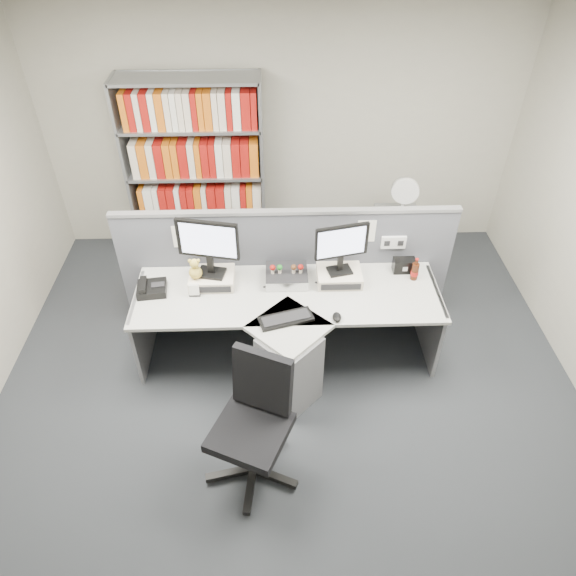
{
  "coord_description": "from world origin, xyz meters",
  "views": [
    {
      "loc": [
        -0.1,
        -2.59,
        3.63
      ],
      "look_at": [
        0.0,
        0.65,
        0.92
      ],
      "focal_mm": 32.97,
      "sensor_mm": 36.0,
      "label": 1
    }
  ],
  "objects_px": {
    "monitor_left": "(208,244)",
    "desk_fan": "(404,194)",
    "keyboard": "(286,319)",
    "filing_cabinet": "(396,246)",
    "mouse": "(337,317)",
    "speaker": "(404,265)",
    "office_chair": "(255,419)",
    "desktop_pc": "(287,276)",
    "monitor_right": "(342,245)",
    "cola_bottle": "(415,271)",
    "desk_calendar": "(194,290)",
    "desk": "(288,334)",
    "desk_phone": "(151,288)",
    "shelving_unit": "(197,176)"
  },
  "relations": [
    {
      "from": "shelving_unit",
      "to": "desk_fan",
      "type": "bearing_deg",
      "value": -12.08
    },
    {
      "from": "desk_phone",
      "to": "cola_bottle",
      "type": "bearing_deg",
      "value": 2.74
    },
    {
      "from": "desk_fan",
      "to": "office_chair",
      "type": "height_order",
      "value": "desk_fan"
    },
    {
      "from": "filing_cabinet",
      "to": "shelving_unit",
      "type": "bearing_deg",
      "value": 167.93
    },
    {
      "from": "monitor_right",
      "to": "office_chair",
      "type": "relative_size",
      "value": 0.45
    },
    {
      "from": "desk_fan",
      "to": "shelving_unit",
      "type": "bearing_deg",
      "value": 167.92
    },
    {
      "from": "mouse",
      "to": "desk_fan",
      "type": "distance_m",
      "value": 1.73
    },
    {
      "from": "filing_cabinet",
      "to": "desk_fan",
      "type": "bearing_deg",
      "value": -90.0
    },
    {
      "from": "mouse",
      "to": "office_chair",
      "type": "bearing_deg",
      "value": -128.25
    },
    {
      "from": "desk",
      "to": "filing_cabinet",
      "type": "xyz_separation_m",
      "value": [
        1.2,
        1.4,
        -0.11
      ]
    },
    {
      "from": "speaker",
      "to": "office_chair",
      "type": "relative_size",
      "value": 0.18
    },
    {
      "from": "monitor_left",
      "to": "keyboard",
      "type": "xyz_separation_m",
      "value": [
        0.62,
        -0.49,
        -0.4
      ]
    },
    {
      "from": "desk",
      "to": "monitor_left",
      "type": "height_order",
      "value": "monitor_left"
    },
    {
      "from": "monitor_right",
      "to": "office_chair",
      "type": "height_order",
      "value": "monitor_right"
    },
    {
      "from": "keyboard",
      "to": "cola_bottle",
      "type": "relative_size",
      "value": 2.13
    },
    {
      "from": "monitor_right",
      "to": "keyboard",
      "type": "bearing_deg",
      "value": -134.2
    },
    {
      "from": "desk",
      "to": "mouse",
      "type": "relative_size",
      "value": 22.99
    },
    {
      "from": "keyboard",
      "to": "filing_cabinet",
      "type": "bearing_deg",
      "value": 50.95
    },
    {
      "from": "monitor_left",
      "to": "cola_bottle",
      "type": "xyz_separation_m",
      "value": [
        1.76,
        0.0,
        -0.33
      ]
    },
    {
      "from": "monitor_right",
      "to": "cola_bottle",
      "type": "xyz_separation_m",
      "value": [
        0.66,
        0.0,
        -0.3
      ]
    },
    {
      "from": "mouse",
      "to": "filing_cabinet",
      "type": "relative_size",
      "value": 0.16
    },
    {
      "from": "desktop_pc",
      "to": "desk_phone",
      "type": "bearing_deg",
      "value": -174.05
    },
    {
      "from": "monitor_right",
      "to": "desktop_pc",
      "type": "relative_size",
      "value": 1.29
    },
    {
      "from": "monitor_left",
      "to": "office_chair",
      "type": "distance_m",
      "value": 1.49
    },
    {
      "from": "desktop_pc",
      "to": "speaker",
      "type": "distance_m",
      "value": 1.05
    },
    {
      "from": "filing_cabinet",
      "to": "office_chair",
      "type": "relative_size",
      "value": 0.67
    },
    {
      "from": "cola_bottle",
      "to": "desk_fan",
      "type": "relative_size",
      "value": 0.47
    },
    {
      "from": "monitor_right",
      "to": "desk_phone",
      "type": "height_order",
      "value": "monitor_right"
    },
    {
      "from": "speaker",
      "to": "filing_cabinet",
      "type": "relative_size",
      "value": 0.27
    },
    {
      "from": "mouse",
      "to": "office_chair",
      "type": "height_order",
      "value": "office_chair"
    },
    {
      "from": "desk",
      "to": "desktop_pc",
      "type": "xyz_separation_m",
      "value": [
        -0.0,
        0.4,
        0.31
      ]
    },
    {
      "from": "desktop_pc",
      "to": "mouse",
      "type": "bearing_deg",
      "value": -52.52
    },
    {
      "from": "desk_calendar",
      "to": "desk_fan",
      "type": "bearing_deg",
      "value": 30.49
    },
    {
      "from": "desk",
      "to": "desk_fan",
      "type": "xyz_separation_m",
      "value": [
        1.2,
        1.4,
        0.53
      ]
    },
    {
      "from": "monitor_left",
      "to": "desk_fan",
      "type": "xyz_separation_m",
      "value": [
        1.85,
        1.02,
        -0.15
      ]
    },
    {
      "from": "desktop_pc",
      "to": "office_chair",
      "type": "distance_m",
      "value": 1.37
    },
    {
      "from": "keyboard",
      "to": "speaker",
      "type": "distance_m",
      "value": 1.22
    },
    {
      "from": "desktop_pc",
      "to": "monitor_left",
      "type": "bearing_deg",
      "value": -178.51
    },
    {
      "from": "monitor_right",
      "to": "speaker",
      "type": "relative_size",
      "value": 2.43
    },
    {
      "from": "desk_phone",
      "to": "desk_calendar",
      "type": "xyz_separation_m",
      "value": [
        0.37,
        -0.05,
        0.01
      ]
    },
    {
      "from": "desk_fan",
      "to": "monitor_left",
      "type": "bearing_deg",
      "value": -151.17
    },
    {
      "from": "desk_phone",
      "to": "office_chair",
      "type": "xyz_separation_m",
      "value": [
        0.89,
        -1.21,
        -0.2
      ]
    },
    {
      "from": "mouse",
      "to": "speaker",
      "type": "height_order",
      "value": "speaker"
    },
    {
      "from": "desk_calendar",
      "to": "cola_bottle",
      "type": "distance_m",
      "value": 1.9
    },
    {
      "from": "monitor_left",
      "to": "desk_calendar",
      "type": "xyz_separation_m",
      "value": [
        -0.14,
        -0.15,
        -0.37
      ]
    },
    {
      "from": "filing_cabinet",
      "to": "desk_calendar",
      "type": "bearing_deg",
      "value": -149.5
    },
    {
      "from": "monitor_left",
      "to": "shelving_unit",
      "type": "xyz_separation_m",
      "value": [
        -0.25,
        1.46,
        -0.16
      ]
    },
    {
      "from": "desk_calendar",
      "to": "keyboard",
      "type": "bearing_deg",
      "value": -23.95
    },
    {
      "from": "desk",
      "to": "desk_fan",
      "type": "relative_size",
      "value": 5.68
    },
    {
      "from": "mouse",
      "to": "shelving_unit",
      "type": "height_order",
      "value": "shelving_unit"
    }
  ]
}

